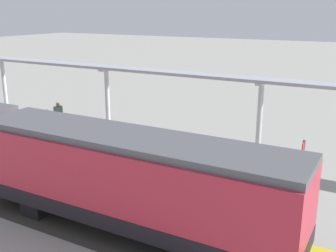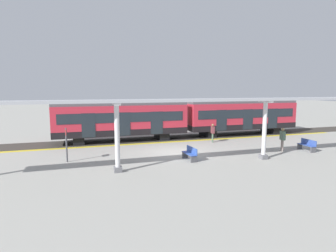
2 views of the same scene
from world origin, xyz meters
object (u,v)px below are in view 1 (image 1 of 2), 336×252
at_px(train_near_carriage, 129,182).
at_px(bench_near_end, 41,118).
at_px(passenger_waiting_near_edge, 39,144).
at_px(platform_info_sign, 302,160).
at_px(bench_mid_platform, 164,140).
at_px(canopy_pillar_second, 259,119).
at_px(canopy_pillar_fourth, 4,86).
at_px(passenger_by_the_benches, 58,113).
at_px(canopy_pillar_third, 107,100).

height_order(train_near_carriage, bench_near_end, train_near_carriage).
bearing_deg(passenger_waiting_near_edge, platform_info_sign, -75.19).
relative_size(train_near_carriage, platform_info_sign, 5.31).
bearing_deg(bench_mid_platform, platform_info_sign, -103.91).
relative_size(train_near_carriage, canopy_pillar_second, 2.98).
distance_m(canopy_pillar_second, bench_mid_platform, 5.30).
xyz_separation_m(bench_mid_platform, platform_info_sign, (-1.92, -7.74, 0.89)).
distance_m(canopy_pillar_second, canopy_pillar_fourth, 19.05).
bearing_deg(canopy_pillar_fourth, platform_info_sign, -98.24).
xyz_separation_m(canopy_pillar_second, bench_mid_platform, (-1.25, 4.91, -1.54)).
relative_size(canopy_pillar_second, platform_info_sign, 1.78).
height_order(train_near_carriage, canopy_pillar_fourth, canopy_pillar_fourth).
height_order(train_near_carriage, passenger_by_the_benches, train_near_carriage).
distance_m(canopy_pillar_third, bench_near_end, 5.12).
xyz_separation_m(platform_info_sign, passenger_by_the_benches, (1.68, 15.27, -0.21)).
bearing_deg(train_near_carriage, canopy_pillar_second, -9.64).
bearing_deg(bench_near_end, train_near_carriage, -122.96).
distance_m(bench_near_end, platform_info_sign, 17.41).
bearing_deg(canopy_pillar_fourth, bench_near_end, -103.67).
xyz_separation_m(bench_mid_platform, passenger_waiting_near_edge, (-5.07, 4.19, 0.58)).
height_order(canopy_pillar_third, platform_info_sign, canopy_pillar_third).
bearing_deg(passenger_by_the_benches, canopy_pillar_third, -61.66).
distance_m(bench_near_end, passenger_by_the_benches, 2.14).
bearing_deg(platform_info_sign, canopy_pillar_fourth, 81.76).
xyz_separation_m(canopy_pillar_second, bench_near_end, (-1.12, 14.43, -1.54)).
relative_size(canopy_pillar_third, platform_info_sign, 1.78).
distance_m(train_near_carriage, bench_mid_platform, 8.94).
bearing_deg(bench_near_end, platform_info_sign, -96.76).
height_order(platform_info_sign, passenger_by_the_benches, platform_info_sign).
xyz_separation_m(canopy_pillar_fourth, passenger_by_the_benches, (-1.49, -6.61, -0.87)).
bearing_deg(platform_info_sign, bench_near_end, 83.24).
height_order(canopy_pillar_second, bench_mid_platform, canopy_pillar_second).
bearing_deg(passenger_waiting_near_edge, canopy_pillar_third, 5.27).
height_order(train_near_carriage, passenger_waiting_near_edge, train_near_carriage).
distance_m(bench_near_end, bench_mid_platform, 9.52).
height_order(canopy_pillar_second, passenger_by_the_benches, canopy_pillar_second).
bearing_deg(passenger_waiting_near_edge, bench_near_end, 45.77).
bearing_deg(canopy_pillar_third, canopy_pillar_fourth, 90.00).
bearing_deg(bench_near_end, canopy_pillar_third, -76.73).
relative_size(train_near_carriage, passenger_waiting_near_edge, 7.11).
bearing_deg(passenger_by_the_benches, passenger_waiting_near_edge, -145.29).
relative_size(train_near_carriage, passenger_by_the_benches, 6.55).
distance_m(canopy_pillar_second, platform_info_sign, 4.30).
bearing_deg(bench_mid_platform, bench_near_end, 89.22).
bearing_deg(platform_info_sign, train_near_carriage, 144.76).
bearing_deg(canopy_pillar_fourth, train_near_carriage, -118.42).
bearing_deg(canopy_pillar_fourth, passenger_by_the_benches, -102.71).
xyz_separation_m(platform_info_sign, passenger_waiting_near_edge, (-3.15, 11.92, -0.30)).
distance_m(platform_info_sign, passenger_by_the_benches, 15.36).
distance_m(canopy_pillar_third, canopy_pillar_fourth, 9.37).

